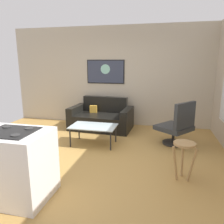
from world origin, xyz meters
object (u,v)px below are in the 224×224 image
Objects in this scene: couch at (101,119)px; armchair at (178,125)px; bar_stool at (184,150)px; wall_painting at (105,72)px; coffee_table at (93,127)px.

armchair is at bearing -23.16° from couch.
bar_stool is 0.55× the size of wall_painting.
wall_painting is (-1.98, 1.38, 1.08)m from armchair.
wall_painting reaches higher than bar_stool.
bar_stool is 3.64m from wall_painting.
couch is 2.14m from armchair.
armchair is at bearing -34.87° from wall_painting.
armchair is at bearing 11.45° from coffee_table.
coffee_table is 1.84m from armchair.
wall_painting reaches higher than couch.
wall_painting is (-0.02, 0.54, 1.26)m from couch.
coffee_table is at bearing -82.57° from couch.
couch is at bearing 156.84° from armchair.
coffee_table is 1.02× the size of armchair.
couch reaches higher than coffee_table.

